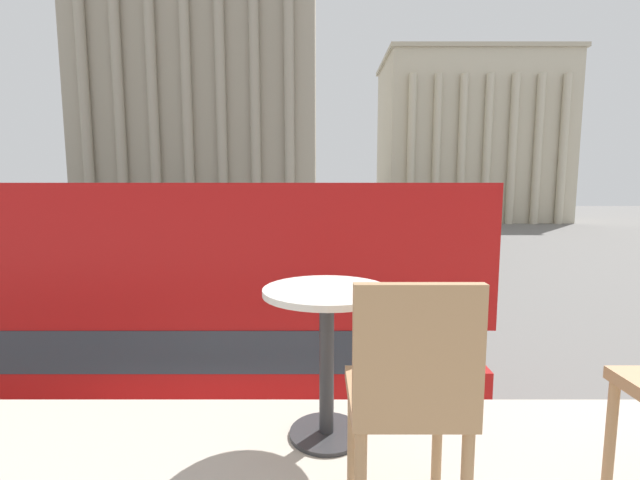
# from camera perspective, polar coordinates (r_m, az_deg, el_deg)

# --- Properties ---
(double_decker_bus) EXTENTS (10.47, 2.64, 4.27)m
(double_decker_bus) POSITION_cam_1_polar(r_m,az_deg,el_deg) (6.63, -31.94, -10.32)
(double_decker_bus) COLOR black
(double_decker_bus) RESTS_ON ground_plane
(cafe_dining_table) EXTENTS (0.60, 0.60, 0.73)m
(cafe_dining_table) POSITION_cam_1_polar(r_m,az_deg,el_deg) (2.06, 1.16, -11.74)
(cafe_dining_table) COLOR #2D2D30
(cafe_dining_table) RESTS_ON cafe_floor_slab
(cafe_chair_0) EXTENTS (0.40, 0.40, 0.91)m
(cafe_chair_0) POSITION_cam_1_polar(r_m,az_deg,el_deg) (1.55, 12.05, -19.13)
(cafe_chair_0) COLOR #A87F56
(cafe_chair_0) RESTS_ON cafe_floor_slab
(plaza_building_left) EXTENTS (23.57, 11.71, 25.97)m
(plaza_building_left) POSITION_cam_1_polar(r_m,az_deg,el_deg) (47.52, -15.01, 17.30)
(plaza_building_left) COLOR #A39984
(plaza_building_left) RESTS_ON ground_plane
(plaza_building_right) EXTENTS (22.74, 13.98, 20.75)m
(plaza_building_right) POSITION_cam_1_polar(r_m,az_deg,el_deg) (60.88, 19.38, 12.34)
(plaza_building_right) COLOR beige
(plaza_building_right) RESTS_ON ground_plane
(traffic_light_near) EXTENTS (0.42, 0.24, 3.89)m
(traffic_light_near) POSITION_cam_1_polar(r_m,az_deg,el_deg) (14.29, 4.80, 0.12)
(traffic_light_near) COLOR black
(traffic_light_near) RESTS_ON ground_plane
(traffic_light_mid) EXTENTS (0.42, 0.24, 3.97)m
(traffic_light_mid) POSITION_cam_1_polar(r_m,az_deg,el_deg) (22.79, -13.63, 2.62)
(traffic_light_mid) COLOR black
(traffic_light_mid) RESTS_ON ground_plane
(traffic_light_far) EXTENTS (0.42, 0.24, 3.92)m
(traffic_light_far) POSITION_cam_1_polar(r_m,az_deg,el_deg) (28.77, -10.52, 3.49)
(traffic_light_far) COLOR black
(traffic_light_far) RESTS_ON ground_plane
(car_black) EXTENTS (4.20, 1.93, 1.35)m
(car_black) POSITION_cam_1_polar(r_m,az_deg,el_deg) (24.11, -5.32, -1.50)
(car_black) COLOR black
(car_black) RESTS_ON ground_plane
(pedestrian_black) EXTENTS (0.32, 0.32, 1.78)m
(pedestrian_black) POSITION_cam_1_polar(r_m,az_deg,el_deg) (24.16, -15.07, -0.90)
(pedestrian_black) COLOR #282B33
(pedestrian_black) RESTS_ON ground_plane
(pedestrian_grey) EXTENTS (0.32, 0.32, 1.72)m
(pedestrian_grey) POSITION_cam_1_polar(r_m,az_deg,el_deg) (28.27, 15.26, 0.12)
(pedestrian_grey) COLOR #282B33
(pedestrian_grey) RESTS_ON ground_plane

